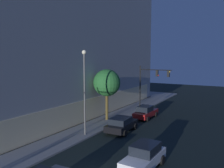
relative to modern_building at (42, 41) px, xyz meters
name	(u,v)px	position (x,y,z in m)	size (l,w,h in m)	color
modern_building	(42,41)	(0.00, 0.00, 0.00)	(35.61, 23.02, 21.23)	#4C4C51
traffic_light_far_corner	(151,79)	(5.97, -15.89, -5.82)	(0.32, 4.85, 6.54)	black
street_lamp_sidewalk	(84,83)	(-8.16, -14.19, -5.11)	(0.44, 0.44, 8.49)	#525252
sidewalk_tree	(107,83)	(-2.04, -13.08, -5.76)	(3.36, 3.36, 6.34)	#4E401E
car_white	(144,156)	(-11.87, -22.12, -9.66)	(4.44, 2.13, 1.74)	silver
car_black	(121,124)	(-5.13, -16.76, -9.71)	(4.59, 2.38, 1.59)	black
car_red	(145,112)	(1.56, -16.81, -9.72)	(4.67, 2.07, 1.66)	maroon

